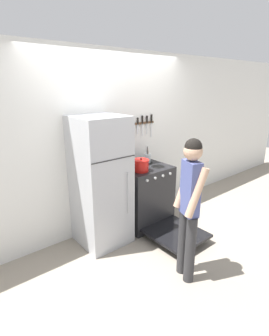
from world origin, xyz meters
name	(u,v)px	position (x,y,z in m)	size (l,w,h in m)	color
ground_plane	(117,220)	(0.00, 0.00, 0.00)	(14.00, 14.00, 0.00)	gray
wall_back	(113,142)	(0.00, 0.03, 1.27)	(10.00, 0.06, 2.55)	silver
refrigerator	(101,182)	(-0.46, -0.32, 0.86)	(0.63, 0.66, 1.72)	#B7BABF
stove_range	(145,196)	(0.30, -0.35, 0.45)	(0.75, 1.36, 0.92)	#232326
dutch_oven_pot	(141,165)	(0.13, -0.43, 1.00)	(0.27, 0.23, 0.19)	red
tea_kettle	(131,163)	(0.15, -0.19, 0.98)	(0.21, 0.17, 0.21)	silver
utensil_jar	(147,158)	(0.49, -0.18, 0.99)	(0.10, 0.10, 0.27)	silver
person	(189,203)	(-0.14, -1.52, 0.90)	(0.33, 0.38, 1.59)	#2D2D30
wall_knife_strip	(145,123)	(0.57, -0.02, 1.51)	(0.38, 0.03, 0.35)	brown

